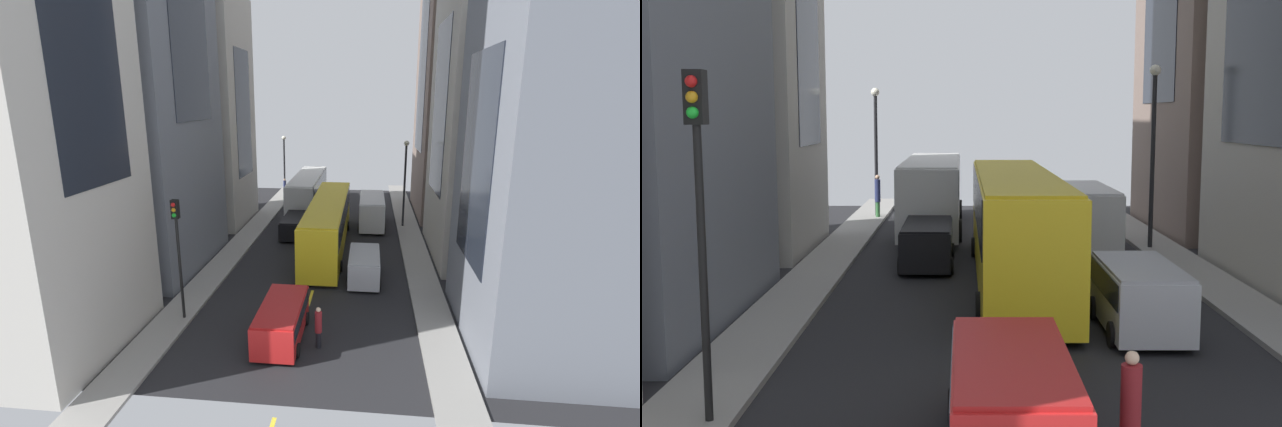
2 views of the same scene
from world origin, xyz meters
TOP-DOWN VIEW (x-y plane):
  - ground_plane at (0.00, 0.00)m, footprint 38.77×38.77m
  - sidewalk_west at (-6.46, 0.00)m, footprint 1.85×44.00m
  - sidewalk_east at (6.46, 0.00)m, footprint 1.85×44.00m
  - lane_stripe_1 at (0.00, -10.50)m, footprint 0.16×2.00m
  - lane_stripe_2 at (0.00, 0.00)m, footprint 0.16×2.00m
  - lane_stripe_3 at (0.00, 10.50)m, footprint 0.16×2.00m
  - lane_stripe_4 at (0.00, 21.00)m, footprint 0.16×2.00m
  - building_west_2 at (-11.08, 4.29)m, footprint 7.07×7.65m
  - building_east_0 at (12.29, -13.44)m, footprint 9.51×9.31m
  - building_east_1 at (11.91, -2.17)m, footprint 8.73×9.85m
  - building_east_2 at (11.43, 9.64)m, footprint 7.77×10.33m
  - city_bus_white at (-2.94, 9.84)m, footprint 2.80×12.18m
  - streetcar_yellow at (0.18, -1.91)m, footprint 2.70×14.75m
  - delivery_van_white at (3.39, 4.20)m, footprint 2.25×6.06m
  - car_silver_0 at (2.91, -7.66)m, footprint 2.00×4.08m
  - car_red_1 at (-0.75, -14.82)m, footprint 2.07×4.57m
  - car_black_2 at (-2.78, 0.75)m, footprint 1.90×4.44m
  - pedestrian_waiting_curb at (-5.92, 13.24)m, footprint 0.30×0.30m
  - pedestrian_crossing_mid at (1.01, -15.39)m, footprint 0.32×0.32m
  - traffic_light_near_corner at (-5.94, -13.66)m, footprint 0.32×0.44m
  - streetlamp_near at (-6.04, 13.86)m, footprint 0.44×0.44m
  - streetlamp_far at (6.04, 4.04)m, footprint 0.44×0.44m

SIDE VIEW (x-z plane):
  - ground_plane at x=0.00m, z-range 0.00..0.00m
  - lane_stripe_1 at x=0.00m, z-range 0.00..0.01m
  - lane_stripe_2 at x=0.00m, z-range 0.00..0.01m
  - lane_stripe_3 at x=0.00m, z-range 0.00..0.01m
  - lane_stripe_4 at x=0.00m, z-range 0.00..0.01m
  - sidewalk_west at x=-6.46m, z-range 0.00..0.15m
  - sidewalk_east at x=6.46m, z-range 0.00..0.15m
  - car_black_2 at x=-2.78m, z-range 0.14..1.73m
  - car_red_1 at x=-0.75m, z-range 0.15..1.87m
  - car_silver_0 at x=2.91m, z-range 0.15..1.89m
  - pedestrian_crossing_mid at x=1.01m, z-range 0.06..2.01m
  - pedestrian_waiting_curb at x=-5.92m, z-range 0.24..2.43m
  - delivery_van_white at x=3.39m, z-range 0.23..2.80m
  - city_bus_white at x=-2.94m, z-range 0.33..3.69m
  - streetcar_yellow at x=0.18m, z-range 0.33..3.92m
  - streetlamp_near at x=-6.04m, z-range 0.93..7.60m
  - traffic_light_near_corner at x=-5.94m, z-range 1.31..7.34m
  - streetlamp_far at x=6.04m, z-range 0.95..8.18m
  - building_east_0 at x=12.29m, z-range 0.00..16.36m
  - building_west_2 at x=-11.08m, z-range 0.00..18.85m
  - building_east_1 at x=11.91m, z-range 0.00..20.03m
  - building_east_2 at x=11.43m, z-range 0.00..26.60m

